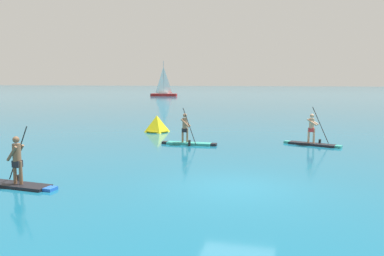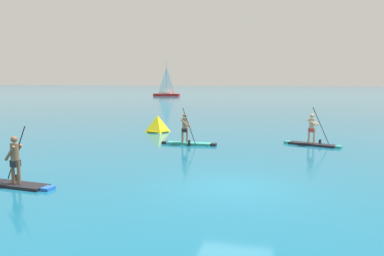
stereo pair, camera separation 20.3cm
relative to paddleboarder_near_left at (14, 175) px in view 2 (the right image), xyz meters
name	(u,v)px [view 2 (the right image)]	position (x,y,z in m)	size (l,w,h in m)	color
ground	(234,187)	(6.91, 1.68, -0.36)	(440.00, 440.00, 0.00)	#145B7A
paddleboarder_near_left	(14,175)	(0.00, 0.00, 0.00)	(3.02, 0.96, 1.97)	black
paddleboarder_mid_center	(188,138)	(3.26, 9.29, 0.00)	(2.98, 0.76, 2.01)	teal
paddleboarder_far_right	(312,139)	(9.67, 10.74, 0.01)	(2.95, 1.38, 2.04)	black
race_marker_buoy	(158,125)	(-0.06, 13.73, 0.13)	(1.71, 1.71, 1.11)	yellow
sailboat_left_horizon	(167,92)	(-18.20, 69.31, 0.63)	(5.73, 1.65, 7.55)	#A51E1E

